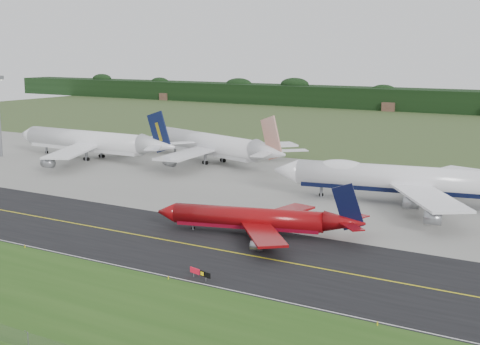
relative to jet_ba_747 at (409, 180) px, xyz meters
name	(u,v)px	position (x,y,z in m)	size (l,w,h in m)	color
ground	(215,241)	(-20.63, -47.08, -5.48)	(600.00, 600.00, 0.00)	#364520
grass_verge	(73,304)	(-20.63, -82.08, -5.47)	(400.00, 30.00, 0.01)	#274E17
taxiway	(202,247)	(-20.63, -51.08, -5.47)	(400.00, 32.00, 0.02)	black
apron	(329,191)	(-20.63, 3.92, -5.47)	(400.00, 78.00, 0.01)	gray
taxiway_centreline	(202,247)	(-20.63, -51.08, -5.45)	(400.00, 0.40, 0.00)	#D1C613
taxiway_edge_line	(146,271)	(-20.63, -66.58, -5.45)	(400.00, 0.25, 0.00)	silver
jet_ba_747	(409,180)	(0.00, 0.00, 0.00)	(63.81, 52.18, 16.10)	white
jet_red_737	(259,219)	(-15.96, -39.12, -2.52)	(38.98, 31.07, 10.70)	maroon
jet_navy_gold	(93,142)	(-103.05, 9.22, -0.05)	(63.77, 55.81, 16.52)	white
jet_star_tail	(214,145)	(-66.82, 22.56, -0.01)	(60.76, 49.46, 16.42)	white
taxiway_sign	(200,273)	(-11.40, -65.09, -4.44)	(4.35, 1.23, 1.48)	slate
edge_marker_left	(25,246)	(-46.67, -67.58, -5.23)	(0.16, 0.16, 0.50)	yellow
edge_marker_center	(168,278)	(-15.47, -67.58, -5.23)	(0.16, 0.16, 0.50)	yellow
edge_marker_right	(378,323)	(17.25, -67.58, -5.23)	(0.16, 0.16, 0.50)	yellow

